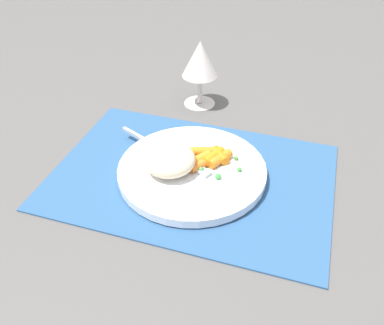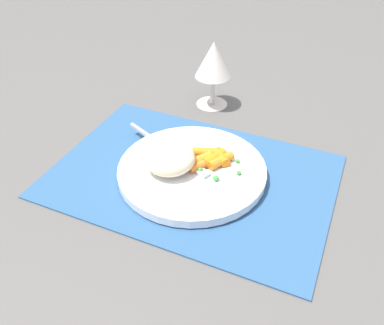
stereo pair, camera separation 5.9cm
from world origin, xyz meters
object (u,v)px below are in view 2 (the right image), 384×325
object	(u,v)px
carrot_portion	(211,159)
fork	(174,154)
rice_mound	(169,158)
wine_glass	(213,62)
plate	(192,171)

from	to	relation	value
carrot_portion	fork	bearing A→B (deg)	-174.47
fork	carrot_portion	bearing A→B (deg)	5.53
rice_mound	wine_glass	world-z (taller)	wine_glass
plate	wine_glass	size ratio (longest dim) A/B	1.77
rice_mound	fork	size ratio (longest dim) A/B	0.44
wine_glass	rice_mound	bearing A→B (deg)	-84.17
fork	rice_mound	bearing A→B (deg)	-76.15
rice_mound	carrot_portion	world-z (taller)	rice_mound
plate	fork	xyz separation A→B (m)	(-0.04, 0.02, 0.01)
plate	rice_mound	xyz separation A→B (m)	(-0.03, -0.02, 0.03)
carrot_portion	rice_mound	bearing A→B (deg)	-143.18
rice_mound	carrot_portion	xyz separation A→B (m)	(0.06, 0.04, -0.01)
plate	fork	size ratio (longest dim) A/B	1.27
rice_mound	fork	world-z (taller)	rice_mound
plate	rice_mound	size ratio (longest dim) A/B	2.92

